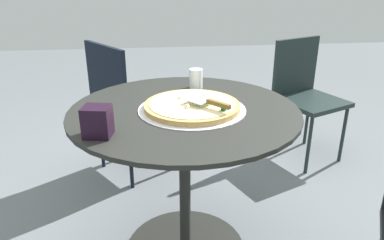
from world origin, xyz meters
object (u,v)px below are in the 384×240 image
at_px(pizza_on_tray, 192,106).
at_px(patio_chair_corner, 125,101).
at_px(drinking_cup, 196,79).
at_px(napkin_dispenser, 97,122).
at_px(pizza_server, 209,102).
at_px(patio_chair_near, 305,90).
at_px(patio_table, 185,154).

xyz_separation_m(pizza_on_tray, patio_chair_corner, (-0.81, -0.33, -0.25)).
bearing_deg(drinking_cup, napkin_dispenser, -38.18).
xyz_separation_m(pizza_on_tray, pizza_server, (0.06, 0.06, 0.04)).
bearing_deg(pizza_server, patio_chair_near, 139.81).
distance_m(patio_table, drinking_cup, 0.39).
relative_size(napkin_dispenser, patio_chair_near, 0.13).
xyz_separation_m(pizza_server, drinking_cup, (-0.35, -0.01, -0.00)).
relative_size(pizza_on_tray, pizza_server, 2.35).
height_order(napkin_dispenser, patio_chair_near, napkin_dispenser).
xyz_separation_m(pizza_on_tray, napkin_dispenser, (0.22, -0.35, 0.04)).
distance_m(pizza_server, napkin_dispenser, 0.44).
distance_m(pizza_on_tray, pizza_server, 0.09).
bearing_deg(patio_chair_near, napkin_dispenser, -47.24).
bearing_deg(pizza_on_tray, patio_chair_corner, -157.59).
bearing_deg(napkin_dispenser, patio_chair_near, -126.70).
bearing_deg(pizza_server, napkin_dispenser, -68.36).
bearing_deg(drinking_cup, patio_chair_near, 127.19).
relative_size(patio_table, napkin_dispenser, 8.87).
height_order(patio_table, patio_chair_near, patio_chair_near).
bearing_deg(drinking_cup, patio_chair_corner, -143.04).
xyz_separation_m(patio_table, patio_chair_near, (-0.93, 0.93, -0.04)).
xyz_separation_m(napkin_dispenser, patio_chair_near, (-1.16, 1.26, -0.31)).
bearing_deg(patio_chair_near, drinking_cup, -52.81).
xyz_separation_m(napkin_dispenser, patio_chair_corner, (-1.03, 0.02, -0.29)).
bearing_deg(pizza_server, pizza_on_tray, -133.20).
xyz_separation_m(drinking_cup, patio_chair_near, (-0.64, 0.85, -0.30)).
xyz_separation_m(pizza_on_tray, patio_chair_near, (-0.94, 0.90, -0.27)).
distance_m(pizza_server, patio_chair_near, 1.34).
relative_size(drinking_cup, napkin_dispenser, 0.85).
bearing_deg(patio_chair_near, pizza_on_tray, -43.79).
height_order(patio_table, drinking_cup, drinking_cup).
bearing_deg(patio_table, patio_chair_near, 134.78).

